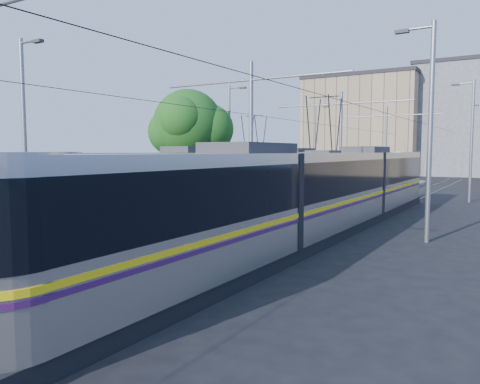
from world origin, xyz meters
The scene contains 12 objects.
ground centered at (0.00, 0.00, 0.00)m, with size 160.00×160.00×0.00m, color black.
platform centered at (0.00, 17.00, 0.15)m, with size 4.00×50.00×0.30m, color gray.
tactile_strip_left centered at (-1.45, 17.00, 0.30)m, with size 0.70×50.00×0.01m, color gray.
tactile_strip_right centered at (1.45, 17.00, 0.30)m, with size 0.70×50.00×0.01m, color gray.
rails centered at (0.00, 17.00, 0.02)m, with size 8.71×70.00×0.03m.
tram_left centered at (-3.60, 14.66, 1.71)m, with size 2.43×30.79×5.50m.
tram_right centered at (3.60, 7.52, 1.86)m, with size 2.43×29.40×5.50m.
catenary centered at (0.00, 14.15, 4.52)m, with size 9.20×70.00×7.00m.
street_lamps centered at (0.00, 21.00, 4.18)m, with size 15.18×38.22×8.00m.
shelter centered at (-0.10, 17.17, 1.56)m, with size 1.02×1.26×2.41m.
tree centered at (-8.71, 15.42, 5.09)m, with size 5.18×4.79×7.53m.
building_left centered at (-10.00, 60.00, 7.19)m, with size 16.32×12.24×14.37m.
Camera 1 is at (10.42, -10.18, 3.34)m, focal length 35.00 mm.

